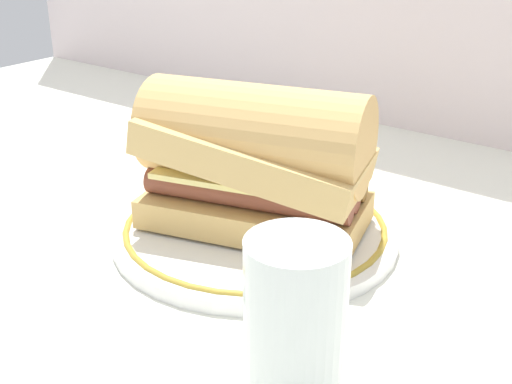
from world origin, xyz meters
The scene contains 4 objects.
ground_plane centered at (0.00, 0.00, 0.00)m, with size 1.50×1.50×0.00m, color silver.
plate centered at (0.03, 0.00, 0.01)m, with size 0.26×0.26×0.01m.
sausage_sandwich centered at (0.03, 0.00, 0.08)m, with size 0.22×0.15×0.13m.
drinking_glass centered at (0.17, -0.16, 0.05)m, with size 0.06×0.06×0.11m.
Camera 1 is at (0.36, -0.44, 0.29)m, focal length 46.74 mm.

